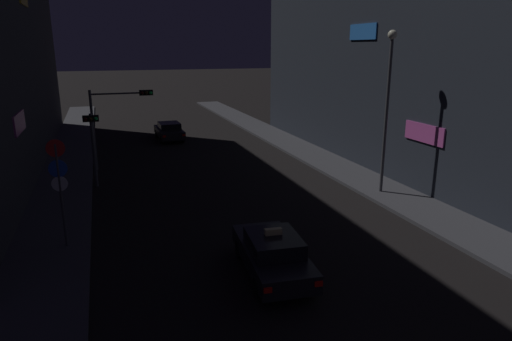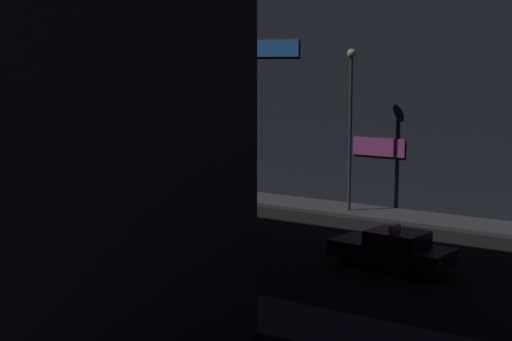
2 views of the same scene
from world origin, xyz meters
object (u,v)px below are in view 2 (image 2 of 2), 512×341
taxi (393,249)px  traffic_light_left_kerb (45,183)px  sign_pole_left (187,215)px  street_lamp_near_block (351,110)px  traffic_light_overhead (15,154)px

taxi → traffic_light_left_kerb: 13.41m
sign_pole_left → street_lamp_near_block: 15.01m
traffic_light_overhead → traffic_light_left_kerb: bearing=-112.1°
taxi → traffic_light_left_kerb: traffic_light_left_kerb is taller
traffic_light_left_kerb → taxi: bearing=-65.7°
sign_pole_left → street_lamp_near_block: size_ratio=0.51×
sign_pole_left → traffic_light_overhead: bearing=77.7°
traffic_light_left_kerb → sign_pole_left: (-1.06, -7.90, -0.19)m
traffic_light_left_kerb → street_lamp_near_block: street_lamp_near_block is taller
traffic_light_left_kerb → sign_pole_left: 7.97m
traffic_light_left_kerb → sign_pole_left: sign_pole_left is taller
traffic_light_overhead → sign_pole_left: (-2.48, -11.41, -0.91)m
traffic_light_overhead → traffic_light_left_kerb: size_ratio=1.23×
taxi → traffic_light_overhead: size_ratio=0.95×
traffic_light_overhead → sign_pole_left: bearing=-102.3°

